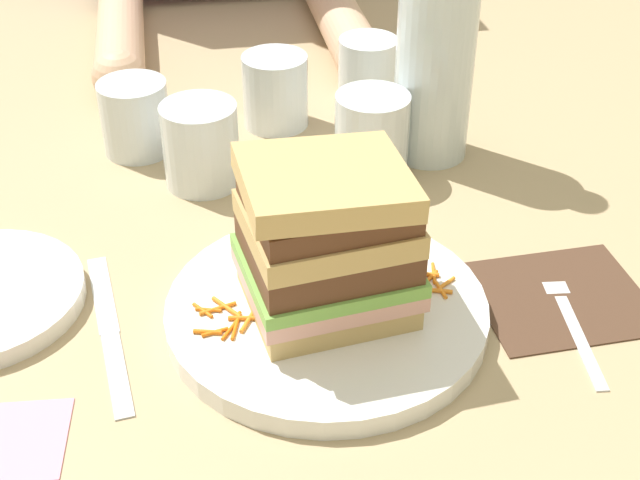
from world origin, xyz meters
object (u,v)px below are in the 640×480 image
object	(u,v)px
water_bottle	(437,36)
napkin_pink	(14,440)
sandwich	(327,240)
main_plate	(327,311)
napkin_dark	(560,296)
empty_tumbler_0	(275,91)
empty_tumbler_2	(201,145)
empty_tumbler_3	(368,71)
juice_glass	(372,138)
fork	(569,311)
knife	(110,334)
empty_tumbler_1	(135,117)

from	to	relation	value
water_bottle	napkin_pink	bearing A→B (deg)	-138.80
sandwich	main_plate	bearing A→B (deg)	51.13
napkin_dark	empty_tumbler_0	bearing A→B (deg)	118.60
empty_tumbler_2	empty_tumbler_3	size ratio (longest dim) A/B	1.09
main_plate	juice_glass	bearing A→B (deg)	68.72
juice_glass	empty_tumbler_2	distance (m)	0.17
fork	napkin_pink	size ratio (longest dim) A/B	2.24
main_plate	empty_tumbler_3	world-z (taller)	empty_tumbler_3
juice_glass	sandwich	bearing A→B (deg)	-111.31
knife	water_bottle	size ratio (longest dim) A/B	0.70
empty_tumbler_0	empty_tumbler_1	world-z (taller)	empty_tumbler_0
fork	empty_tumbler_3	xyz separation A→B (m)	(-0.08, 0.41, 0.03)
napkin_dark	knife	size ratio (longest dim) A/B	0.70
napkin_dark	knife	world-z (taller)	same
empty_tumbler_1	empty_tumbler_2	bearing A→B (deg)	-50.74
main_plate	water_bottle	world-z (taller)	water_bottle
sandwich	knife	size ratio (longest dim) A/B	0.70
fork	napkin_pink	bearing A→B (deg)	-171.88
water_bottle	empty_tumbler_3	size ratio (longest dim) A/B	3.76
napkin_dark	fork	xyz separation A→B (m)	(-0.00, -0.02, 0.00)
empty_tumbler_1	empty_tumbler_2	distance (m)	0.10
sandwich	water_bottle	size ratio (longest dim) A/B	0.49
main_plate	napkin_dark	xyz separation A→B (m)	(0.20, -0.01, -0.01)
fork	water_bottle	world-z (taller)	water_bottle
napkin_dark	empty_tumbler_0	distance (m)	0.40
knife	empty_tumbler_1	world-z (taller)	empty_tumbler_1
juice_glass	water_bottle	distance (m)	0.12
empty_tumbler_2	knife	bearing A→B (deg)	-111.91
napkin_dark	empty_tumbler_1	size ratio (longest dim) A/B	1.81
fork	juice_glass	distance (m)	0.27
knife	empty_tumbler_0	size ratio (longest dim) A/B	2.50
fork	empty_tumbler_1	distance (m)	0.48
main_plate	napkin_pink	distance (m)	0.25
napkin_dark	napkin_pink	bearing A→B (deg)	-169.05
sandwich	fork	xyz separation A→B (m)	(0.19, -0.03, -0.07)
knife	empty_tumbler_2	distance (m)	0.24
napkin_dark	napkin_pink	distance (m)	0.44
napkin_dark	empty_tumbler_2	distance (m)	0.37
sandwich	fork	bearing A→B (deg)	-8.10
fork	empty_tumbler_1	size ratio (longest dim) A/B	2.17
sandwich	napkin_pink	world-z (taller)	sandwich
main_plate	empty_tumbler_3	xyz separation A→B (m)	(0.12, 0.38, 0.03)
sandwich	knife	distance (m)	0.19
empty_tumbler_2	sandwich	bearing A→B (deg)	-70.59
water_bottle	empty_tumbler_3	distance (m)	0.16
water_bottle	empty_tumbler_0	size ratio (longest dim) A/B	3.60
sandwich	juice_glass	distance (m)	0.24
napkin_dark	empty_tumbler_1	world-z (taller)	empty_tumbler_1
main_plate	empty_tumbler_0	xyz separation A→B (m)	(0.01, 0.34, 0.03)
empty_tumbler_1	napkin_pink	xyz separation A→B (m)	(-0.09, -0.40, -0.04)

